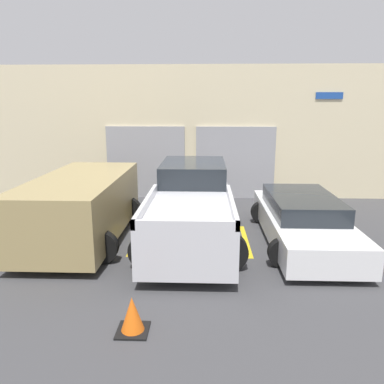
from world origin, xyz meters
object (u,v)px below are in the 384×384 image
(pickup_truck, at_px, (192,205))
(sedan_white, at_px, (302,220))
(sedan_side, at_px, (82,205))
(traffic_cone, at_px, (132,316))

(pickup_truck, relative_size, sedan_white, 1.13)
(sedan_side, distance_m, traffic_cone, 4.37)
(pickup_truck, xyz_separation_m, sedan_white, (2.68, -0.23, -0.27))
(sedan_white, xyz_separation_m, traffic_cone, (-3.39, -3.87, -0.29))
(sedan_white, distance_m, traffic_cone, 5.16)
(sedan_white, xyz_separation_m, sedan_side, (-5.36, -0.02, 0.31))
(pickup_truck, height_order, sedan_side, pickup_truck)
(sedan_white, relative_size, traffic_cone, 8.67)
(sedan_white, relative_size, sedan_side, 1.04)
(sedan_side, relative_size, traffic_cone, 8.33)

